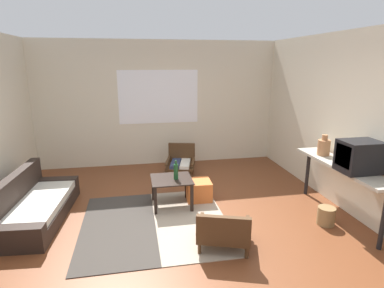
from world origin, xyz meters
name	(u,v)px	position (x,y,z in m)	size (l,w,h in m)	color
ground_plane	(180,229)	(0.00, 0.00, 0.00)	(7.80, 7.80, 0.00)	brown
far_wall_with_window	(159,104)	(0.00, 3.06, 1.35)	(5.60, 0.13, 2.70)	beige
side_wall_right	(349,122)	(2.66, 0.30, 1.35)	(0.12, 6.60, 2.70)	beige
area_rug	(155,223)	(-0.32, 0.23, 0.01)	(2.05, 2.05, 0.01)	#38332D
couch	(33,206)	(-2.05, 0.67, 0.21)	(0.88, 1.86, 0.68)	black
coffee_table	(172,184)	(-0.02, 0.75, 0.38)	(0.64, 0.59, 0.46)	black
armchair_by_window	(181,161)	(0.36, 2.26, 0.26)	(0.70, 0.76, 0.58)	#472D19
armchair_striped_foreground	(224,231)	(0.46, -0.55, 0.24)	(0.78, 0.71, 0.52)	#472D19
ottoman_orange	(198,190)	(0.45, 0.91, 0.16)	(0.41, 0.41, 0.33)	#D1662D
console_shelf	(342,170)	(2.35, -0.07, 0.73)	(0.39, 1.83, 0.82)	#B2AD9E
crt_television	(359,156)	(2.35, -0.38, 1.03)	(0.50, 0.39, 0.42)	black
clay_vase	(324,147)	(2.35, 0.41, 0.95)	(0.19, 0.19, 0.33)	#A87047
glass_bottle	(176,171)	(0.05, 0.72, 0.59)	(0.07, 0.07, 0.30)	#194723
wicker_basket	(326,216)	(2.06, -0.24, 0.13)	(0.24, 0.24, 0.26)	olive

